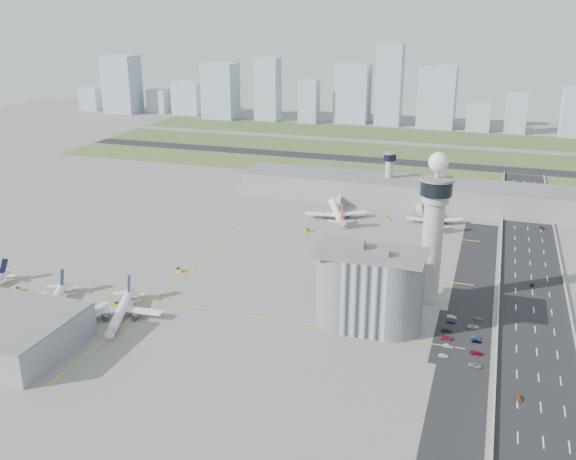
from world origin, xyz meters
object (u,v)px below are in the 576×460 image
(control_tower, at_px, (434,223))
(car_hw_2, at_px, (541,228))
(car_lot_2, at_px, (447,338))
(car_lot_8, at_px, (476,341))
(airplane_far_a, at_px, (337,207))
(tug_5, at_px, (387,219))
(car_lot_9, at_px, (476,338))
(car_lot_4, at_px, (451,322))
(tug_2, at_px, (116,304))
(tug_3, at_px, (178,270))
(airplane_near_b, at_px, (51,298))
(car_lot_0, at_px, (443,355))
(car_lot_1, at_px, (448,346))
(car_lot_6, at_px, (475,365))
(jet_bridge_near_2, at_px, (81,323))
(tug_1, at_px, (53,301))
(car_lot_3, at_px, (447,330))
(jet_bridge_far_0, at_px, (339,200))
(airplane_far_b, at_px, (435,214))
(car_hw_1, at_px, (532,285))
(tug_0, at_px, (18,289))
(jet_bridge_far_1, at_px, (419,208))
(airplane_near_c, at_px, (120,306))
(car_lot_5, at_px, (452,317))
(car_hw_0, at_px, (519,398))
(jet_bridge_near_1, at_px, (18,312))
(admin_building, at_px, (369,289))
(secondary_tower, at_px, (389,173))
(car_lot_11, at_px, (479,319))
(car_hw_4, at_px, (516,198))
(tug_4, at_px, (308,230))
(car_lot_7, at_px, (477,353))

(control_tower, bearing_deg, car_hw_2, 66.26)
(car_lot_2, height_order, car_lot_8, car_lot_2)
(airplane_far_a, xyz_separation_m, tug_5, (29.78, 4.51, -5.48))
(car_lot_9, bearing_deg, car_lot_4, 50.00)
(tug_2, height_order, tug_3, tug_3)
(airplane_near_b, relative_size, car_lot_0, 10.64)
(car_lot_1, height_order, car_lot_6, car_lot_6)
(jet_bridge_near_2, distance_m, tug_1, 30.26)
(car_lot_0, height_order, car_lot_6, car_lot_0)
(tug_2, height_order, car_lot_0, tug_2)
(control_tower, height_order, car_lot_3, control_tower)
(jet_bridge_far_0, bearing_deg, car_lot_1, 16.75)
(airplane_far_b, xyz_separation_m, car_hw_1, (51.22, -76.82, -4.93))
(car_lot_1, distance_m, car_lot_2, 6.21)
(tug_0, bearing_deg, car_lot_4, -59.38)
(jet_bridge_far_0, bearing_deg, jet_bridge_far_1, 80.00)
(airplane_near_c, bearing_deg, car_lot_1, 78.30)
(car_lot_3, height_order, car_lot_5, car_lot_5)
(car_lot_1, relative_size, car_lot_2, 0.79)
(car_lot_5, bearing_deg, car_hw_0, -152.33)
(car_lot_0, distance_m, car_lot_2, 13.65)
(jet_bridge_near_1, bearing_deg, car_lot_5, -61.79)
(admin_building, xyz_separation_m, jet_bridge_near_1, (-134.99, -39.00, -12.45))
(jet_bridge_far_0, xyz_separation_m, jet_bridge_far_1, (50.00, 0.00, 0.00))
(car_lot_0, xyz_separation_m, car_hw_2, (39.38, 160.64, -0.03))
(secondary_tower, relative_size, car_lot_4, 9.12)
(airplane_far_a, relative_size, tug_0, 14.26)
(tug_2, relative_size, car_lot_11, 0.75)
(tug_5, height_order, car_hw_4, tug_5)
(airplane_near_b, relative_size, car_hw_2, 9.05)
(jet_bridge_far_0, distance_m, tug_2, 179.09)
(jet_bridge_far_0, xyz_separation_m, tug_3, (-46.07, -129.78, -1.85))
(airplane_far_b, xyz_separation_m, car_lot_0, (19.23, -152.67, -4.87))
(car_hw_0, bearing_deg, airplane_far_b, 95.18)
(jet_bridge_near_2, bearing_deg, car_hw_0, -78.81)
(jet_bridge_far_0, relative_size, car_lot_9, 4.14)
(airplane_far_a, relative_size, car_hw_4, 13.98)
(tug_5, distance_m, car_lot_4, 130.43)
(tug_0, xyz_separation_m, tug_3, (57.31, 41.74, 0.09))
(tug_2, bearing_deg, tug_5, -38.37)
(tug_0, xyz_separation_m, car_lot_8, (195.07, 15.83, -0.31))
(tug_4, height_order, car_lot_1, tug_4)
(secondary_tower, height_order, admin_building, admin_building)
(airplane_far_b, height_order, car_lot_7, airplane_far_b)
(control_tower, height_order, secondary_tower, control_tower)
(airplane_near_b, height_order, jet_bridge_far_0, airplane_near_b)
(tug_2, xyz_separation_m, car_lot_9, (145.12, 17.90, -0.30))
(tug_4, relative_size, tug_5, 1.09)
(car_lot_0, distance_m, car_lot_6, 11.77)
(airplane_near_c, relative_size, car_lot_6, 8.97)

